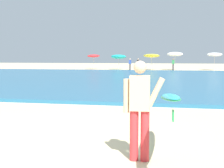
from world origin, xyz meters
TOP-DOWN VIEW (x-y plane):
  - ground_plane at (0.00, 0.00)m, footprint 160.00×160.00m
  - sea at (0.00, 19.60)m, footprint 120.00×28.00m
  - surfer_with_board at (2.58, -0.19)m, footprint 1.02×2.90m
  - beach_umbrella_0 at (-8.74, 37.84)m, footprint 1.81×1.83m
  - beach_umbrella_1 at (-5.08, 38.00)m, footprint 2.17×2.20m
  - beach_umbrella_2 at (-0.35, 37.38)m, footprint 2.21×2.24m
  - beach_umbrella_3 at (2.79, 37.94)m, footprint 2.15×2.18m
  - beach_umbrella_4 at (8.00, 37.95)m, footprint 1.97×2.01m
  - beachgoer_near_row_left at (2.58, 36.47)m, footprint 0.32×0.20m
  - beachgoer_near_row_mid at (-3.20, 36.35)m, footprint 0.32×0.20m
  - beachgoer_near_row_right at (-2.04, 36.00)m, footprint 0.32×0.20m

SIDE VIEW (x-z plane):
  - ground_plane at x=0.00m, z-range 0.00..0.00m
  - sea at x=0.00m, z-range 0.00..0.14m
  - beachgoer_near_row_left at x=2.58m, z-range 0.05..1.63m
  - beachgoer_near_row_mid at x=-3.20m, z-range 0.05..1.63m
  - beachgoer_near_row_right at x=-2.04m, z-range 0.05..1.63m
  - surfer_with_board at x=2.58m, z-range 0.17..1.90m
  - beach_umbrella_1 at x=-5.08m, z-range 0.74..2.91m
  - beach_umbrella_0 at x=-8.74m, z-range 0.84..3.03m
  - beach_umbrella_2 at x=-0.35m, z-range 0.82..3.09m
  - beach_umbrella_4 at x=8.00m, z-range 0.90..3.34m
  - beach_umbrella_3 at x=2.79m, z-range 0.92..3.43m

